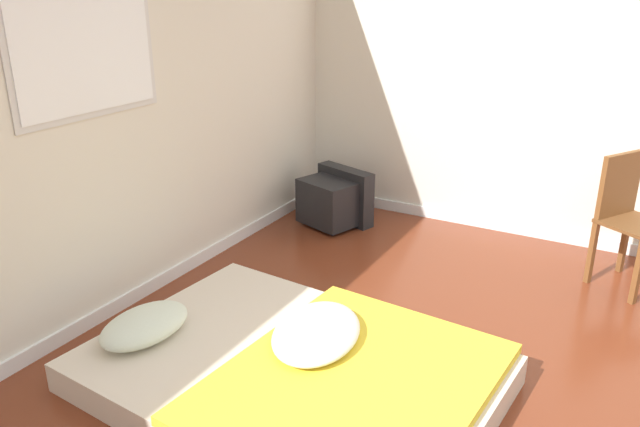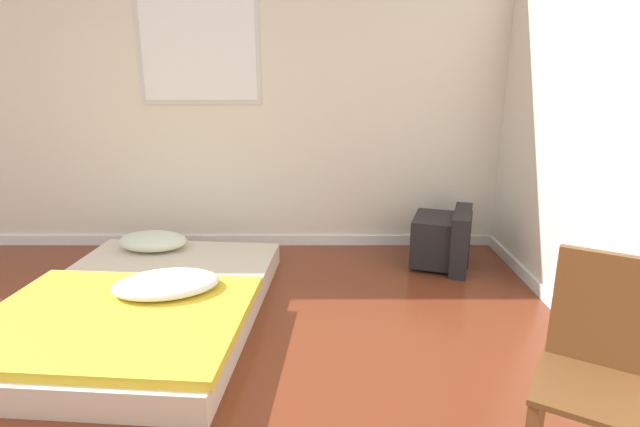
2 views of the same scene
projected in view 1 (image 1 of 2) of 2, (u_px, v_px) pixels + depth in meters
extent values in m
cube|color=silver|center=(25.00, 114.00, 3.10)|extent=(8.12, 0.06, 2.60)
cube|color=white|center=(67.00, 334.00, 3.53)|extent=(8.12, 0.02, 0.09)
cube|color=silver|center=(82.00, 23.00, 3.25)|extent=(0.98, 0.01, 0.99)
cube|color=white|center=(83.00, 24.00, 3.25)|extent=(0.91, 0.01, 0.92)
cube|color=white|center=(610.00, 246.00, 4.68)|extent=(0.02, 7.52, 0.09)
cube|color=beige|center=(289.00, 374.00, 3.12)|extent=(1.54, 2.06, 0.16)
ellipsoid|color=silver|center=(145.00, 325.00, 3.27)|extent=(0.55, 0.38, 0.14)
cube|color=yellow|center=(353.00, 382.00, 2.89)|extent=(1.51, 1.24, 0.05)
ellipsoid|color=silver|center=(317.00, 332.00, 3.17)|extent=(0.71, 0.56, 0.11)
cube|color=black|center=(327.00, 203.00, 5.08)|extent=(0.42, 0.52, 0.37)
cube|color=black|center=(345.00, 195.00, 5.21)|extent=(0.29, 0.56, 0.46)
cube|color=black|center=(351.00, 192.00, 5.25)|extent=(0.14, 0.43, 0.33)
cube|color=brown|center=(638.00, 272.00, 3.88)|extent=(0.05, 0.05, 0.44)
cube|color=brown|center=(624.00, 243.00, 4.30)|extent=(0.05, 0.05, 0.44)
cube|color=brown|center=(592.00, 253.00, 4.15)|extent=(0.05, 0.05, 0.44)
cube|color=brown|center=(637.00, 224.00, 4.01)|extent=(0.53, 0.53, 0.02)
cube|color=brown|center=(620.00, 184.00, 4.07)|extent=(0.33, 0.22, 0.42)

